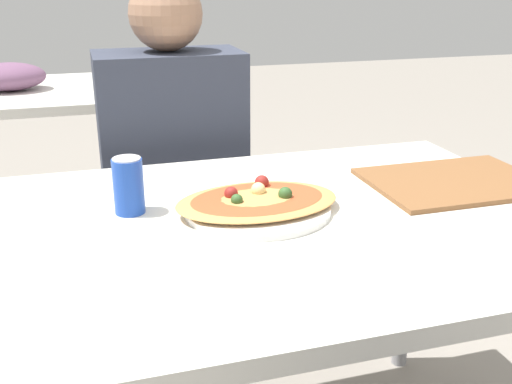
% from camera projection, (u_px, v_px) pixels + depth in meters
% --- Properties ---
extents(dining_table, '(1.40, 0.91, 0.77)m').
position_uv_depth(dining_table, '(252.00, 251.00, 1.29)').
color(dining_table, silver).
rests_on(dining_table, ground_plane).
extents(chair_far_seated, '(0.40, 0.40, 0.91)m').
position_uv_depth(chair_far_seated, '(171.00, 207.00, 2.05)').
color(chair_far_seated, black).
rests_on(chair_far_seated, ground_plane).
extents(person_seated, '(0.44, 0.27, 1.26)m').
position_uv_depth(person_seated, '(173.00, 150.00, 1.87)').
color(person_seated, '#2D2D38').
rests_on(person_seated, ground_plane).
extents(pizza_main, '(0.37, 0.33, 0.06)m').
position_uv_depth(pizza_main, '(257.00, 203.00, 1.32)').
color(pizza_main, white).
rests_on(pizza_main, dining_table).
extents(soda_can, '(0.07, 0.07, 0.12)m').
position_uv_depth(soda_can, '(128.00, 186.00, 1.29)').
color(soda_can, '#1E47B2').
rests_on(soda_can, dining_table).
extents(serving_tray, '(0.42, 0.31, 0.01)m').
position_uv_depth(serving_tray, '(454.00, 181.00, 1.49)').
color(serving_tray, brown).
rests_on(serving_tray, dining_table).
extents(background_table, '(1.10, 0.80, 0.89)m').
position_uv_depth(background_table, '(54.00, 102.00, 2.70)').
color(background_table, silver).
rests_on(background_table, ground_plane).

